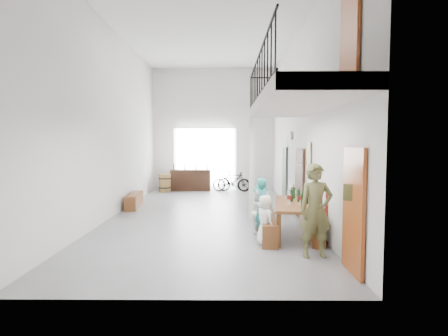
{
  "coord_description": "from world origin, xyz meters",
  "views": [
    {
      "loc": [
        0.61,
        -11.04,
        2.19
      ],
      "look_at": [
        0.52,
        -0.5,
        1.45
      ],
      "focal_mm": 30.0,
      "sensor_mm": 36.0,
      "label": 1
    }
  ],
  "objects_px": {
    "serving_counter": "(191,180)",
    "bicycle_near": "(231,182)",
    "oak_barrel": "(165,183)",
    "host_standing": "(316,211)",
    "tasting_table": "(296,206)",
    "side_bench": "(134,200)",
    "bench_inner": "(269,227)"
  },
  "relations": [
    {
      "from": "oak_barrel",
      "to": "serving_counter",
      "type": "relative_size",
      "value": 0.45
    },
    {
      "from": "bench_inner",
      "to": "serving_counter",
      "type": "xyz_separation_m",
      "value": [
        -2.6,
        8.19,
        0.23
      ]
    },
    {
      "from": "serving_counter",
      "to": "bicycle_near",
      "type": "xyz_separation_m",
      "value": [
        1.83,
        -0.21,
        -0.04
      ]
    },
    {
      "from": "oak_barrel",
      "to": "bench_inner",
      "type": "bearing_deg",
      "value": -64.52
    },
    {
      "from": "side_bench",
      "to": "host_standing",
      "type": "distance_m",
      "value": 7.22
    },
    {
      "from": "serving_counter",
      "to": "bicycle_near",
      "type": "bearing_deg",
      "value": -7.21
    },
    {
      "from": "oak_barrel",
      "to": "tasting_table",
      "type": "bearing_deg",
      "value": -60.65
    },
    {
      "from": "tasting_table",
      "to": "oak_barrel",
      "type": "bearing_deg",
      "value": 127.24
    },
    {
      "from": "bench_inner",
      "to": "side_bench",
      "type": "bearing_deg",
      "value": 140.4
    },
    {
      "from": "oak_barrel",
      "to": "bicycle_near",
      "type": "relative_size",
      "value": 0.49
    },
    {
      "from": "oak_barrel",
      "to": "host_standing",
      "type": "distance_m",
      "value": 10.22
    },
    {
      "from": "tasting_table",
      "to": "side_bench",
      "type": "height_order",
      "value": "tasting_table"
    },
    {
      "from": "side_bench",
      "to": "serving_counter",
      "type": "relative_size",
      "value": 0.92
    },
    {
      "from": "host_standing",
      "to": "bicycle_near",
      "type": "xyz_separation_m",
      "value": [
        -1.5,
        9.47,
        -0.46
      ]
    },
    {
      "from": "tasting_table",
      "to": "bicycle_near",
      "type": "height_order",
      "value": "bicycle_near"
    },
    {
      "from": "tasting_table",
      "to": "bench_inner",
      "type": "bearing_deg",
      "value": -168.3
    },
    {
      "from": "serving_counter",
      "to": "bench_inner",
      "type": "bearing_deg",
      "value": -72.96
    },
    {
      "from": "tasting_table",
      "to": "oak_barrel",
      "type": "distance_m",
      "value": 8.81
    },
    {
      "from": "tasting_table",
      "to": "host_standing",
      "type": "height_order",
      "value": "host_standing"
    },
    {
      "from": "serving_counter",
      "to": "bicycle_near",
      "type": "relative_size",
      "value": 1.09
    },
    {
      "from": "bench_inner",
      "to": "serving_counter",
      "type": "bearing_deg",
      "value": 111.59
    },
    {
      "from": "serving_counter",
      "to": "bicycle_near",
      "type": "height_order",
      "value": "serving_counter"
    },
    {
      "from": "bench_inner",
      "to": "side_bench",
      "type": "height_order",
      "value": "bench_inner"
    },
    {
      "from": "bicycle_near",
      "to": "tasting_table",
      "type": "bearing_deg",
      "value": -170.59
    },
    {
      "from": "oak_barrel",
      "to": "host_standing",
      "type": "relative_size",
      "value": 0.45
    },
    {
      "from": "host_standing",
      "to": "bicycle_near",
      "type": "distance_m",
      "value": 9.6
    },
    {
      "from": "host_standing",
      "to": "side_bench",
      "type": "bearing_deg",
      "value": 124.73
    },
    {
      "from": "bench_inner",
      "to": "bicycle_near",
      "type": "height_order",
      "value": "bicycle_near"
    },
    {
      "from": "serving_counter",
      "to": "bicycle_near",
      "type": "distance_m",
      "value": 1.84
    },
    {
      "from": "side_bench",
      "to": "bicycle_near",
      "type": "bearing_deg",
      "value": 51.28
    },
    {
      "from": "oak_barrel",
      "to": "bicycle_near",
      "type": "bearing_deg",
      "value": 5.1
    },
    {
      "from": "tasting_table",
      "to": "side_bench",
      "type": "relative_size",
      "value": 1.46
    }
  ]
}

